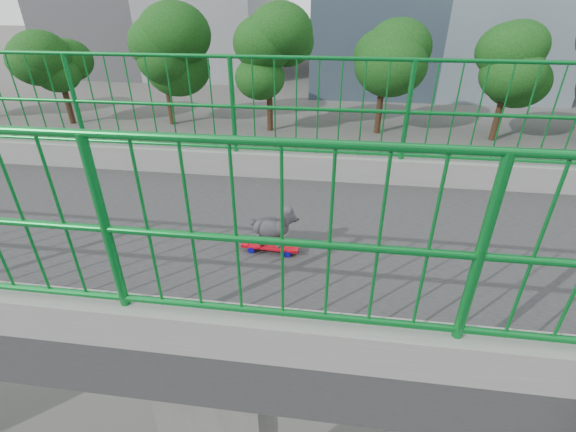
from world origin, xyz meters
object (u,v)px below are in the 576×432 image
(poodle, at_px, (273,226))
(car_2, at_px, (84,193))
(car_0, at_px, (175,295))
(car_6, at_px, (283,246))
(skateboard, at_px, (271,246))
(car_4, at_px, (436,161))

(poodle, height_order, car_2, poodle)
(car_2, bearing_deg, car_0, -131.91)
(car_0, height_order, car_6, car_6)
(skateboard, relative_size, car_0, 0.13)
(skateboard, distance_m, poodle, 0.21)
(skateboard, xyz_separation_m, poodle, (0.00, 0.02, 0.21))
(skateboard, relative_size, poodle, 1.19)
(poodle, xyz_separation_m, car_0, (-6.27, -4.34, -6.61))
(poodle, height_order, car_4, poodle)
(car_0, distance_m, car_4, 16.49)
(poodle, distance_m, car_0, 10.09)
(car_0, bearing_deg, car_4, 140.90)
(car_2, bearing_deg, poodle, -137.84)
(car_0, height_order, car_2, car_2)
(skateboard, height_order, car_0, skateboard)
(skateboard, bearing_deg, car_4, 165.52)
(car_2, relative_size, car_4, 1.16)
(car_2, bearing_deg, skateboard, -137.90)
(poodle, xyz_separation_m, car_6, (-9.47, -1.32, -6.59))
(car_0, relative_size, car_2, 0.74)
(poodle, relative_size, car_4, 0.10)
(car_0, xyz_separation_m, car_4, (-12.80, 10.40, 0.11))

